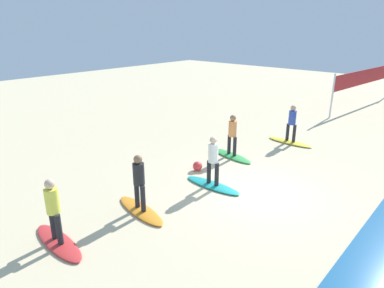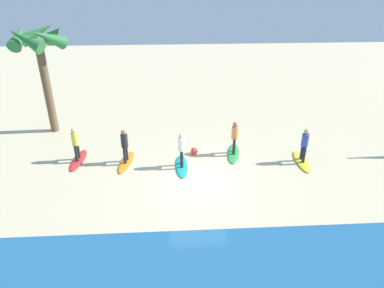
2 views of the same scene
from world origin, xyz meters
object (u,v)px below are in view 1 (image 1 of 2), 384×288
Objects in this scene: surfer_teal at (213,157)px; surfer_orange at (139,179)px; surfer_red at (53,206)px; surfboard_teal at (213,185)px; surfboard_orange at (141,210)px; surfboard_green at (231,156)px; surfboard_red at (58,242)px; volleyball_net at (366,78)px; surfer_yellow at (292,121)px; surfer_green at (232,132)px; beach_ball at (197,166)px; surfboard_yellow at (290,142)px.

surfer_teal and surfer_orange have the same top height.
surfer_red is at bearing -9.91° from surfer_teal.
surfboard_orange is at bearing -102.41° from surfboard_teal.
surfboard_red is (7.58, 0.23, 0.00)m from surfboard_green.
surfboard_teal is 1.00× the size of surfboard_orange.
volleyball_net reaches higher than surfboard_green.
surfer_green is at bearing -17.61° from surfer_yellow.
surfer_yellow is 10.08m from volleyball_net.
surfboard_green is 7.58m from surfboard_red.
surfer_red reaches higher than surfboard_orange.
beach_ball reaches higher than surfboard_orange.
surfer_yellow is 10.73m from surfer_red.
beach_ball is at bearing -176.40° from surfer_red.
surfboard_teal is 0.23× the size of volleyball_net.
surfboard_teal is at bearing 0.09° from volleyball_net.
surfboard_orange is at bearing 171.88° from surfer_red.
surfboard_yellow is at bearing -0.47° from volleyball_net.
surfboard_teal is 15.89m from volleyball_net.
surfer_red is (10.70, -0.76, 0.00)m from surfer_yellow.
surfboard_green is 0.23× the size of volleyball_net.
surfer_yellow reaches higher than surfboard_orange.
surfboard_teal is 0.99m from surfer_teal.
surfboard_green and surfboard_teal have the same top height.
surfer_orange is (2.63, -0.53, 0.00)m from surfer_teal.
surfboard_yellow is 8.44m from surfer_orange.
surfer_green is 0.78× the size of surfboard_red.
surfboard_green is 5.28m from surfboard_orange.
surfboard_green is at bearing 111.77° from surfboard_teal.
surfer_red is at bearing 3.60° from beach_ball.
surfboard_yellow is at bearing 89.63° from surfboard_red.
surfboard_green is at bearing 0.00° from surfer_green.
surfer_orange is at bearing -102.41° from surfboard_teal.
surfer_yellow is at bearing 177.09° from surfer_orange.
surfer_red reaches higher than surfboard_yellow.
surfboard_orange and surfboard_red have the same top height.
surfboard_green is 0.99m from surfer_green.
surfer_yellow is 1.00× the size of surfer_red.
surfer_yellow is 8.38m from surfer_orange.
surfboard_red is at bearing 1.76° from surfer_green.
surfer_red is (2.33, -0.33, 0.00)m from surfer_orange.
beach_ball is at bearing -3.49° from surfer_green.
surfboard_orange is at bearing 0.00° from surfer_orange.
volleyball_net is (-15.80, -0.02, 0.75)m from surfer_teal.
surfboard_red is 1.28× the size of surfer_red.
surfboard_orange is at bearing 85.56° from surfboard_red.
surfer_green is 0.18× the size of volleyball_net.
surfer_yellow and surfer_green have the same top height.
surfboard_red is at bearing -89.29° from surfboard_orange.
surfer_orange reaches higher than surfboard_yellow.
surfboard_teal is (5.75, 0.11, -0.99)m from surfer_yellow.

